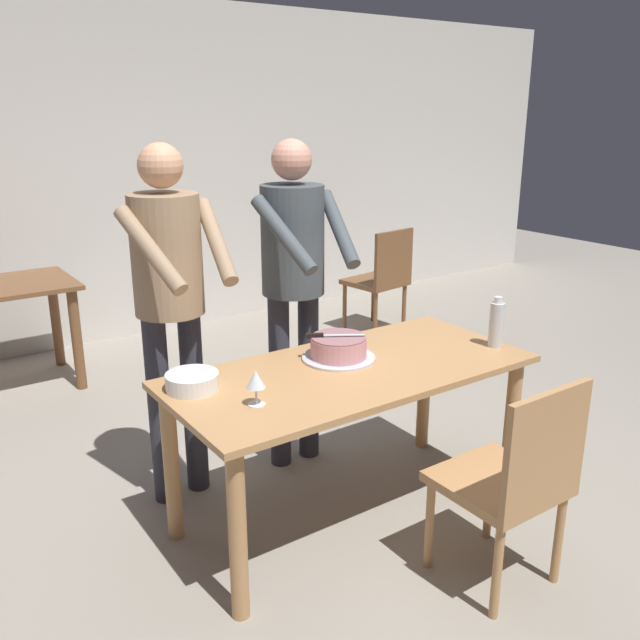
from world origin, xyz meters
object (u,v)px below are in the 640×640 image
(main_dining_table, at_px, (351,392))
(person_standing_beside, at_px, (170,287))
(plate_stack, at_px, (192,381))
(wine_glass_near, at_px, (256,380))
(water_bottle, at_px, (496,324))
(cake_on_platter, at_px, (339,348))
(cake_knife, at_px, (323,335))
(person_cutting_cake, at_px, (294,270))
(chair_near_side, at_px, (514,477))
(background_chair_1, at_px, (382,277))

(main_dining_table, xyz_separation_m, person_standing_beside, (-0.58, 0.62, 0.44))
(plate_stack, relative_size, wine_glass_near, 1.53)
(wine_glass_near, relative_size, water_bottle, 0.58)
(cake_on_platter, distance_m, wine_glass_near, 0.61)
(cake_knife, bearing_deg, wine_glass_near, -152.42)
(cake_knife, xyz_separation_m, water_bottle, (0.79, -0.33, -0.00))
(wine_glass_near, bearing_deg, person_cutting_cake, 48.09)
(plate_stack, relative_size, water_bottle, 0.88)
(cake_on_platter, relative_size, wine_glass_near, 2.36)
(plate_stack, bearing_deg, chair_near_side, -46.27)
(person_cutting_cake, bearing_deg, plate_stack, -151.82)
(plate_stack, height_order, person_cutting_cake, person_cutting_cake)
(main_dining_table, distance_m, cake_knife, 0.29)
(person_cutting_cake, relative_size, chair_near_side, 1.91)
(cake_knife, relative_size, background_chair_1, 0.27)
(plate_stack, bearing_deg, person_cutting_cake, 28.18)
(person_cutting_cake, xyz_separation_m, person_standing_beside, (-0.66, 0.03, 0.00))
(cake_knife, height_order, wine_glass_near, wine_glass_near)
(main_dining_table, height_order, plate_stack, plate_stack)
(plate_stack, distance_m, chair_near_side, 1.34)
(person_standing_beside, bearing_deg, water_bottle, -30.94)
(cake_on_platter, xyz_separation_m, cake_knife, (-0.06, 0.04, 0.06))
(cake_on_platter, height_order, plate_stack, cake_on_platter)
(background_chair_1, bearing_deg, water_bottle, -117.19)
(cake_on_platter, height_order, person_standing_beside, person_standing_beside)
(main_dining_table, xyz_separation_m, chair_near_side, (0.22, -0.76, -0.14))
(cake_knife, bearing_deg, chair_near_side, -74.22)
(cake_on_platter, xyz_separation_m, person_cutting_cake, (0.06, 0.47, 0.27))
(chair_near_side, xyz_separation_m, background_chair_1, (1.66, 2.80, 0.00))
(water_bottle, relative_size, background_chair_1, 0.28)
(cake_knife, bearing_deg, cake_on_platter, -31.66)
(cake_knife, distance_m, wine_glass_near, 0.57)
(cake_on_platter, relative_size, background_chair_1, 0.38)
(main_dining_table, height_order, chair_near_side, chair_near_side)
(cake_knife, relative_size, plate_stack, 1.10)
(main_dining_table, xyz_separation_m, background_chair_1, (1.88, 2.04, -0.14))
(wine_glass_near, bearing_deg, main_dining_table, 10.39)
(wine_glass_near, distance_m, person_standing_beside, 0.76)
(wine_glass_near, xyz_separation_m, chair_near_side, (0.76, -0.66, -0.36))
(main_dining_table, height_order, background_chair_1, background_chair_1)
(chair_near_side, bearing_deg, cake_on_platter, 102.70)
(main_dining_table, relative_size, wine_glass_near, 11.51)
(chair_near_side, relative_size, background_chair_1, 1.00)
(person_cutting_cake, bearing_deg, cake_on_platter, -97.22)
(person_cutting_cake, bearing_deg, water_bottle, -48.84)
(main_dining_table, relative_size, cake_on_platter, 4.88)
(cake_knife, distance_m, person_standing_beside, 0.74)
(background_chair_1, bearing_deg, person_standing_beside, -150.06)
(water_bottle, relative_size, chair_near_side, 0.28)
(cake_knife, bearing_deg, main_dining_table, -75.52)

